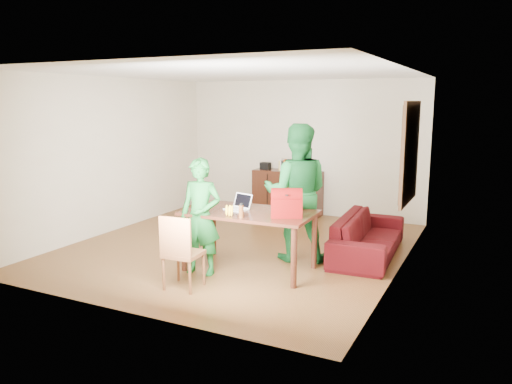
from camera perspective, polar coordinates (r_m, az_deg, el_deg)
The scene contains 10 objects.
room at distance 7.83m, azimuth -1.57°, elevation 3.18°, with size 5.20×5.70×2.90m.
table at distance 6.77m, azimuth -0.74°, elevation -3.09°, with size 1.78×1.04×0.82m.
chair at distance 6.28m, azimuth -8.32°, elevation -8.45°, with size 0.45×0.43×0.94m.
person_near at distance 6.64m, azimuth -6.34°, elevation -2.82°, with size 0.57×0.37×1.56m, color #12551D.
person_far at distance 7.19m, azimuth 4.66°, elevation -0.06°, with size 0.96×0.75×1.98m, color #156128.
laptop at distance 6.82m, azimuth -2.30°, elevation -1.71°, with size 0.35×0.29×0.21m.
bananas at distance 6.47m, azimuth -3.07°, elevation -2.52°, with size 0.15×0.09×0.06m, color gold, non-canonical shape.
bottle at distance 6.35m, azimuth -1.71°, elevation -2.15°, with size 0.06×0.06×0.19m, color #5C3015.
red_bag at distance 6.41m, azimuth 3.50°, elevation -1.56°, with size 0.40×0.23×0.29m, color maroon.
sofa at distance 7.68m, azimuth 12.68°, elevation -4.90°, with size 2.04×0.80×0.60m, color #3E0815.
Camera 1 is at (3.61, -6.75, 2.28)m, focal length 35.00 mm.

